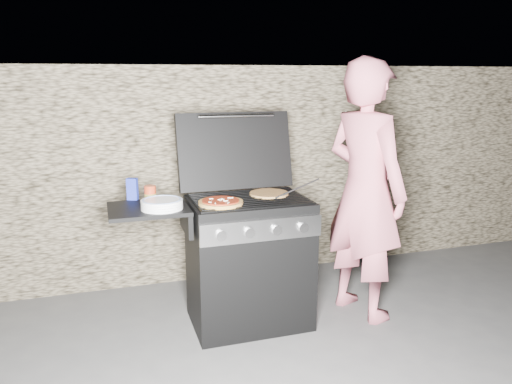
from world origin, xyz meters
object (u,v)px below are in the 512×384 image
object	(u,v)px
sauce_jar	(150,194)
person	(365,191)
gas_grill	(214,266)
pizza_topped	(221,202)

from	to	relation	value
sauce_jar	person	world-z (taller)	person
gas_grill	sauce_jar	size ratio (longest dim) A/B	11.25
gas_grill	pizza_topped	bearing A→B (deg)	-73.63
gas_grill	person	world-z (taller)	person
sauce_jar	person	xyz separation A→B (m)	(1.48, -0.18, -0.04)
pizza_topped	sauce_jar	bearing A→B (deg)	155.70
gas_grill	sauce_jar	bearing A→B (deg)	167.03
person	pizza_topped	bearing A→B (deg)	72.25
gas_grill	pizza_topped	xyz separation A→B (m)	(0.03, -0.10, 0.47)
sauce_jar	gas_grill	bearing A→B (deg)	-12.97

